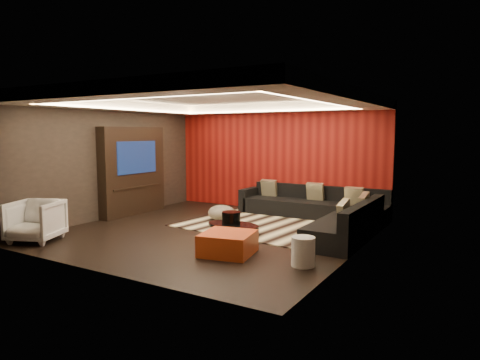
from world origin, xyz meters
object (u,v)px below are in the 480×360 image
Objects in this scene: coffee_table at (233,229)px; sectional_sofa at (324,213)px; drum_stool at (231,222)px; white_side_table at (303,251)px; orange_ottoman at (228,243)px; armchair at (35,221)px.

sectional_sofa is at bearing 55.91° from coffee_table.
drum_stool is 0.96× the size of white_side_table.
white_side_table is at bearing 1.71° from orange_ottoman.
white_side_table reaches higher than coffee_table.
coffee_table is 1.34× the size of armchair.
coffee_table is 0.32× the size of sectional_sofa.
drum_stool reaches higher than white_side_table.
sectional_sofa is (-0.77, 3.05, 0.03)m from white_side_table.
coffee_table is 0.14m from drum_stool.
white_side_table is at bearing -75.89° from sectional_sofa.
white_side_table is 1.35m from orange_ottoman.
coffee_table is 2.52× the size of white_side_table.
sectional_sofa is (1.30, 1.83, 0.02)m from drum_stool.
drum_stool is 0.53× the size of orange_ottoman.
armchair reaches higher than orange_ottoman.
coffee_table is at bearing 118.09° from orange_ottoman.
coffee_table is 1.41m from orange_ottoman.
coffee_table is at bearing 149.24° from white_side_table.
white_side_table is at bearing -30.76° from coffee_table.
orange_ottoman is at bearing -61.91° from coffee_table.
white_side_table is 0.53× the size of armchair.
white_side_table is (2.02, -1.20, 0.11)m from coffee_table.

